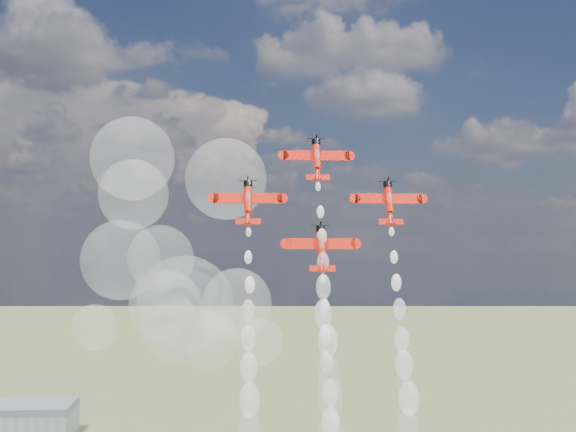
% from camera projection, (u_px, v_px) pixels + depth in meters
% --- Properties ---
extents(hangar, '(50.00, 28.00, 13.00)m').
position_uv_depth(hangar, '(10.00, 420.00, 324.39)').
color(hangar, gray).
rests_on(hangar, ground).
extents(plane_lead, '(13.26, 6.31, 8.94)m').
position_uv_depth(plane_lead, '(317.00, 158.00, 158.73)').
color(plane_lead, red).
rests_on(plane_lead, ground).
extents(plane_left, '(13.26, 6.31, 8.94)m').
position_uv_depth(plane_left, '(248.00, 201.00, 153.61)').
color(plane_left, red).
rests_on(plane_left, ground).
extents(plane_right, '(13.26, 6.31, 8.94)m').
position_uv_depth(plane_right, '(389.00, 202.00, 155.54)').
color(plane_right, red).
rests_on(plane_right, ground).
extents(plane_slot, '(13.26, 6.31, 8.94)m').
position_uv_depth(plane_slot, '(321.00, 247.00, 150.43)').
color(plane_slot, red).
rests_on(plane_slot, ground).
extents(smoke_trail_lead, '(5.62, 24.47, 50.69)m').
position_uv_depth(smoke_trail_lead, '(330.00, 399.00, 138.02)').
color(smoke_trail_lead, white).
rests_on(smoke_trail_lead, plane_lead).
extents(drifted_smoke_cloud, '(46.59, 36.92, 57.77)m').
position_uv_depth(drifted_smoke_cloud, '(174.00, 261.00, 176.18)').
color(drifted_smoke_cloud, white).
rests_on(drifted_smoke_cloud, ground).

